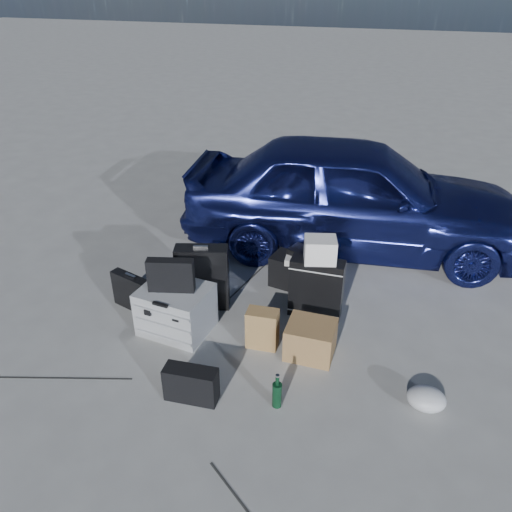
{
  "coord_description": "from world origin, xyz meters",
  "views": [
    {
      "loc": [
        1.24,
        -2.7,
        2.8
      ],
      "look_at": [
        0.01,
        0.85,
        0.67
      ],
      "focal_mm": 35.0,
      "sensor_mm": 36.0,
      "label": 1
    }
  ],
  "objects": [
    {
      "name": "ground",
      "position": [
        0.0,
        0.0,
        0.0
      ],
      "size": [
        60.0,
        60.0,
        0.0
      ],
      "primitive_type": "plane",
      "color": "#9D9D99",
      "rests_on": "ground"
    },
    {
      "name": "car",
      "position": [
        0.57,
        2.59,
        0.64
      ],
      "size": [
        3.95,
        2.04,
        1.28
      ],
      "primitive_type": "imported",
      "rotation": [
        0.0,
        0.0,
        1.71
      ],
      "color": "navy",
      "rests_on": "ground"
    },
    {
      "name": "pelican_case",
      "position": [
        -0.61,
        0.47,
        0.21
      ],
      "size": [
        0.62,
        0.52,
        0.42
      ],
      "primitive_type": "cube",
      "rotation": [
        0.0,
        0.0,
        -0.08
      ],
      "color": "#989A9D",
      "rests_on": "ground"
    },
    {
      "name": "laptop_bag",
      "position": [
        -0.62,
        0.46,
        0.57
      ],
      "size": [
        0.41,
        0.2,
        0.3
      ],
      "primitive_type": "cube",
      "rotation": [
        0.0,
        0.0,
        0.28
      ],
      "color": "black",
      "rests_on": "pelican_case"
    },
    {
      "name": "briefcase",
      "position": [
        -1.14,
        0.63,
        0.18
      ],
      "size": [
        0.47,
        0.22,
        0.36
      ],
      "primitive_type": "cube",
      "rotation": [
        0.0,
        0.0,
        -0.27
      ],
      "color": "black",
      "rests_on": "ground"
    },
    {
      "name": "suitcase_left",
      "position": [
        -0.53,
        0.89,
        0.32
      ],
      "size": [
        0.52,
        0.32,
        0.63
      ],
      "primitive_type": "cube",
      "rotation": [
        0.0,
        0.0,
        0.31
      ],
      "color": "black",
      "rests_on": "ground"
    },
    {
      "name": "suitcase_right",
      "position": [
        0.51,
        1.1,
        0.29
      ],
      "size": [
        0.49,
        0.19,
        0.58
      ],
      "primitive_type": "cube",
      "rotation": [
        0.0,
        0.0,
        0.04
      ],
      "color": "black",
      "rests_on": "ground"
    },
    {
      "name": "white_carton",
      "position": [
        0.52,
        1.1,
        0.69
      ],
      "size": [
        0.33,
        0.29,
        0.22
      ],
      "primitive_type": "cube",
      "rotation": [
        0.0,
        0.0,
        0.29
      ],
      "color": "silver",
      "rests_on": "suitcase_right"
    },
    {
      "name": "duffel_bag",
      "position": [
        0.29,
        1.5,
        0.16
      ],
      "size": [
        0.69,
        0.39,
        0.33
      ],
      "primitive_type": "cube",
      "rotation": [
        0.0,
        0.0,
        -0.17
      ],
      "color": "black",
      "rests_on": "ground"
    },
    {
      "name": "flat_box_white",
      "position": [
        0.3,
        1.48,
        0.36
      ],
      "size": [
        0.39,
        0.31,
        0.06
      ],
      "primitive_type": "cube",
      "rotation": [
        0.0,
        0.0,
        0.13
      ],
      "color": "silver",
      "rests_on": "duffel_bag"
    },
    {
      "name": "flat_box_black",
      "position": [
        0.28,
        1.5,
        0.42
      ],
      "size": [
        0.32,
        0.28,
        0.06
      ],
      "primitive_type": "cube",
      "rotation": [
        0.0,
        0.0,
        -0.35
      ],
      "color": "black",
      "rests_on": "flat_box_white"
    },
    {
      "name": "kraft_bag",
      "position": [
        0.19,
        0.51,
        0.18
      ],
      "size": [
        0.28,
        0.18,
        0.35
      ],
      "primitive_type": "cube",
      "rotation": [
        0.0,
        0.0,
        0.09
      ],
      "color": "#966541",
      "rests_on": "ground"
    },
    {
      "name": "cardboard_box",
      "position": [
        0.6,
        0.54,
        0.15
      ],
      "size": [
        0.4,
        0.35,
        0.3
      ],
      "primitive_type": "cube",
      "rotation": [
        0.0,
        0.0,
        0.02
      ],
      "color": "olive",
      "rests_on": "ground"
    },
    {
      "name": "plastic_bag",
      "position": [
        1.55,
        0.23,
        0.08
      ],
      "size": [
        0.3,
        0.26,
        0.16
      ],
      "primitive_type": "ellipsoid",
      "rotation": [
        0.0,
        0.0,
        0.04
      ],
      "color": "silver",
      "rests_on": "ground"
    },
    {
      "name": "messenger_bag",
      "position": [
        -0.12,
        -0.25,
        0.14
      ],
      "size": [
        0.41,
        0.19,
        0.28
      ],
      "primitive_type": "cube",
      "rotation": [
        0.0,
        0.0,
        0.09
      ],
      "color": "black",
      "rests_on": "ground"
    },
    {
      "name": "green_bottle",
      "position": [
        0.51,
        -0.12,
        0.14
      ],
      "size": [
        0.08,
        0.08,
        0.29
      ],
      "primitive_type": "cylinder",
      "rotation": [
        0.0,
        0.0,
        -0.06
      ],
      "color": "black",
      "rests_on": "ground"
    }
  ]
}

